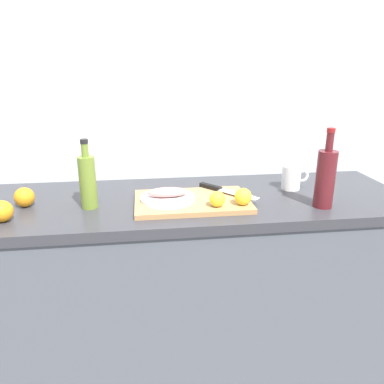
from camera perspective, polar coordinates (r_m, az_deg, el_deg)
name	(u,v)px	position (r m, az deg, el deg)	size (l,w,h in m)	color
ground_plane	(174,369)	(2.05, -2.70, -25.35)	(12.00, 12.00, 0.00)	slate
back_wall	(164,105)	(1.80, -4.23, 13.08)	(3.20, 0.05, 2.50)	silver
kitchen_counter	(173,291)	(1.77, -2.93, -14.82)	(2.00, 0.60, 0.90)	#4C5159
cutting_board	(192,201)	(1.50, 0.00, -1.45)	(0.45, 0.29, 0.02)	tan
white_plate	(168,198)	(1.49, -3.72, -0.96)	(0.21, 0.21, 0.01)	white
fish_fillet	(168,192)	(1.48, -3.74, -0.03)	(0.16, 0.07, 0.04)	tan
chef_knife	(220,189)	(1.59, 4.35, 0.39)	(0.21, 0.24, 0.02)	silver
lemon_0	(217,199)	(1.41, 3.87, -1.06)	(0.06, 0.06, 0.06)	yellow
lemon_1	(243,197)	(1.44, 7.78, -0.68)	(0.07, 0.07, 0.07)	yellow
olive_oil_bottle	(88,181)	(1.49, -15.59, 1.66)	(0.06, 0.06, 0.27)	olive
wine_bottle	(325,177)	(1.52, 19.65, 2.12)	(0.07, 0.07, 0.31)	#59191E
coffee_mug_0	(292,177)	(1.73, 14.93, 2.16)	(0.12, 0.08, 0.11)	white
orange_0	(2,211)	(1.48, -26.97, -2.63)	(0.08, 0.08, 0.08)	orange
orange_1	(24,197)	(1.60, -24.15, -0.73)	(0.08, 0.08, 0.08)	orange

